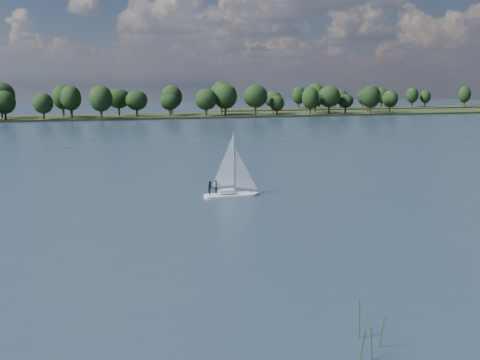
% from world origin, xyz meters
% --- Properties ---
extents(ground, '(700.00, 700.00, 0.00)m').
position_xyz_m(ground, '(0.00, 100.00, 0.00)').
color(ground, '#233342').
rests_on(ground, ground).
extents(far_shore, '(660.00, 40.00, 1.50)m').
position_xyz_m(far_shore, '(0.00, 212.00, 0.00)').
color(far_shore, black).
rests_on(far_shore, ground).
extents(far_shore_back, '(220.00, 30.00, 1.40)m').
position_xyz_m(far_shore_back, '(160.00, 260.00, 0.00)').
color(far_shore_back, black).
rests_on(far_shore_back, ground).
extents(sailboat, '(6.51, 1.89, 8.54)m').
position_xyz_m(sailboat, '(-8.91, 34.44, 2.38)').
color(sailboat, white).
rests_on(sailboat, ground).
extents(treeline, '(562.29, 73.71, 18.46)m').
position_xyz_m(treeline, '(1.06, 208.31, 8.16)').
color(treeline, black).
rests_on(treeline, ground).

